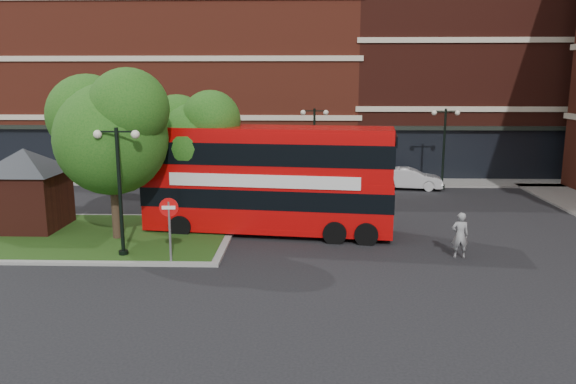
{
  "coord_description": "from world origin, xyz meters",
  "views": [
    {
      "loc": [
        1.45,
        -20.22,
        6.71
      ],
      "look_at": [
        0.72,
        3.32,
        2.0
      ],
      "focal_mm": 35.0,
      "sensor_mm": 36.0,
      "label": 1
    }
  ],
  "objects_px": {
    "bus": "(268,173)",
    "woman": "(460,235)",
    "car_silver": "(247,177)",
    "car_white": "(409,179)"
  },
  "relations": [
    {
      "from": "bus",
      "to": "car_white",
      "type": "xyz_separation_m",
      "value": [
        8.12,
        10.5,
        -2.05
      ]
    },
    {
      "from": "bus",
      "to": "woman",
      "type": "bearing_deg",
      "value": -16.8
    },
    {
      "from": "bus",
      "to": "car_white",
      "type": "relative_size",
      "value": 2.74
    },
    {
      "from": "woman",
      "to": "car_white",
      "type": "xyz_separation_m",
      "value": [
        0.58,
        13.85,
        -0.23
      ]
    },
    {
      "from": "woman",
      "to": "car_silver",
      "type": "height_order",
      "value": "woman"
    },
    {
      "from": "woman",
      "to": "car_white",
      "type": "bearing_deg",
      "value": -89.81
    },
    {
      "from": "car_silver",
      "to": "car_white",
      "type": "height_order",
      "value": "car_silver"
    },
    {
      "from": "car_silver",
      "to": "car_white",
      "type": "distance_m",
      "value": 10.18
    },
    {
      "from": "bus",
      "to": "woman",
      "type": "height_order",
      "value": "bus"
    },
    {
      "from": "bus",
      "to": "car_silver",
      "type": "bearing_deg",
      "value": 108.25
    }
  ]
}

